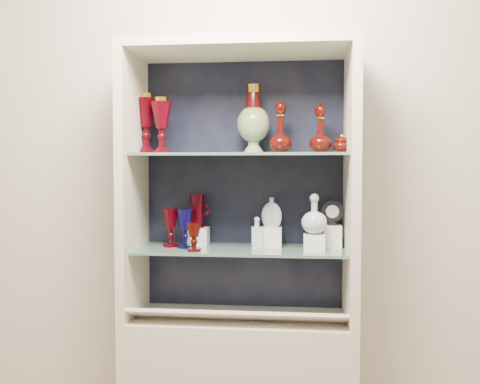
# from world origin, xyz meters

# --- Properties ---
(wall_back) EXTENTS (3.50, 0.02, 2.80)m
(wall_back) POSITION_xyz_m (0.00, 1.75, 1.40)
(wall_back) COLOR beige
(wall_back) RESTS_ON ground
(cabinet_back_panel) EXTENTS (0.98, 0.02, 1.15)m
(cabinet_back_panel) POSITION_xyz_m (0.00, 1.72, 1.32)
(cabinet_back_panel) COLOR black
(cabinet_back_panel) RESTS_ON cabinet_base
(cabinet_side_left) EXTENTS (0.04, 0.40, 1.15)m
(cabinet_side_left) POSITION_xyz_m (-0.48, 1.53, 1.32)
(cabinet_side_left) COLOR beige
(cabinet_side_left) RESTS_ON cabinet_base
(cabinet_side_right) EXTENTS (0.04, 0.40, 1.15)m
(cabinet_side_right) POSITION_xyz_m (0.48, 1.53, 1.32)
(cabinet_side_right) COLOR beige
(cabinet_side_right) RESTS_ON cabinet_base
(cabinet_top_cap) EXTENTS (1.00, 0.40, 0.04)m
(cabinet_top_cap) POSITION_xyz_m (0.00, 1.53, 1.92)
(cabinet_top_cap) COLOR beige
(cabinet_top_cap) RESTS_ON cabinet_side_left
(shelf_lower) EXTENTS (0.92, 0.34, 0.01)m
(shelf_lower) POSITION_xyz_m (0.00, 1.55, 1.04)
(shelf_lower) COLOR slate
(shelf_lower) RESTS_ON cabinet_side_left
(shelf_upper) EXTENTS (0.92, 0.34, 0.01)m
(shelf_upper) POSITION_xyz_m (0.00, 1.55, 1.46)
(shelf_upper) COLOR slate
(shelf_upper) RESTS_ON cabinet_side_left
(label_ledge) EXTENTS (0.92, 0.17, 0.09)m
(label_ledge) POSITION_xyz_m (0.00, 1.42, 0.78)
(label_ledge) COLOR beige
(label_ledge) RESTS_ON cabinet_base
(label_card_0) EXTENTS (0.10, 0.06, 0.03)m
(label_card_0) POSITION_xyz_m (-0.25, 1.42, 0.80)
(label_card_0) COLOR white
(label_card_0) RESTS_ON label_ledge
(label_card_1) EXTENTS (0.10, 0.06, 0.03)m
(label_card_1) POSITION_xyz_m (0.04, 1.42, 0.80)
(label_card_1) COLOR white
(label_card_1) RESTS_ON label_ledge
(pedestal_lamp_left) EXTENTS (0.12, 0.12, 0.27)m
(pedestal_lamp_left) POSITION_xyz_m (-0.44, 1.60, 1.61)
(pedestal_lamp_left) COLOR #3F0008
(pedestal_lamp_left) RESTS_ON shelf_upper
(pedestal_lamp_right) EXTENTS (0.12, 0.12, 0.25)m
(pedestal_lamp_right) POSITION_xyz_m (-0.35, 1.55, 1.59)
(pedestal_lamp_right) COLOR #3F0008
(pedestal_lamp_right) RESTS_ON shelf_upper
(enamel_urn) EXTENTS (0.17, 0.17, 0.31)m
(enamel_urn) POSITION_xyz_m (0.05, 1.62, 1.62)
(enamel_urn) COLOR #0C4615
(enamel_urn) RESTS_ON shelf_upper
(ruby_decanter_a) EXTENTS (0.11, 0.11, 0.26)m
(ruby_decanter_a) POSITION_xyz_m (0.17, 1.57, 1.60)
(ruby_decanter_a) COLOR #420B06
(ruby_decanter_a) RESTS_ON shelf_upper
(ruby_decanter_b) EXTENTS (0.12, 0.12, 0.23)m
(ruby_decanter_b) POSITION_xyz_m (0.35, 1.58, 1.58)
(ruby_decanter_b) COLOR #420B06
(ruby_decanter_b) RESTS_ON shelf_upper
(lidded_bowl) EXTENTS (0.10, 0.10, 0.08)m
(lidded_bowl) POSITION_xyz_m (0.44, 1.57, 1.51)
(lidded_bowl) COLOR #420B06
(lidded_bowl) RESTS_ON shelf_upper
(cobalt_goblet) EXTENTS (0.09, 0.09, 0.17)m
(cobalt_goblet) POSITION_xyz_m (-0.25, 1.53, 1.14)
(cobalt_goblet) COLOR #0B083B
(cobalt_goblet) RESTS_ON shelf_lower
(ruby_goblet_tall) EXTENTS (0.08, 0.08, 0.17)m
(ruby_goblet_tall) POSITION_xyz_m (-0.32, 1.56, 1.14)
(ruby_goblet_tall) COLOR #3F0008
(ruby_goblet_tall) RESTS_ON shelf_lower
(ruby_goblet_small) EXTENTS (0.08, 0.08, 0.12)m
(ruby_goblet_small) POSITION_xyz_m (-0.19, 1.44, 1.11)
(ruby_goblet_small) COLOR #420B06
(ruby_goblet_small) RESTS_ON shelf_lower
(riser_ruby_pitcher) EXTENTS (0.10, 0.10, 0.08)m
(riser_ruby_pitcher) POSITION_xyz_m (-0.21, 1.63, 1.09)
(riser_ruby_pitcher) COLOR silver
(riser_ruby_pitcher) RESTS_ON shelf_lower
(ruby_pitcher) EXTENTS (0.14, 0.11, 0.16)m
(ruby_pitcher) POSITION_xyz_m (-0.21, 1.63, 1.21)
(ruby_pitcher) COLOR #3F0008
(ruby_pitcher) RESTS_ON riser_ruby_pitcher
(clear_square_bottle) EXTENTS (0.06, 0.06, 0.14)m
(clear_square_bottle) POSITION_xyz_m (0.07, 1.55, 1.12)
(clear_square_bottle) COLOR #ADB7C7
(clear_square_bottle) RESTS_ON shelf_lower
(riser_flat_flask) EXTENTS (0.09, 0.09, 0.09)m
(riser_flat_flask) POSITION_xyz_m (0.14, 1.60, 1.09)
(riser_flat_flask) COLOR silver
(riser_flat_flask) RESTS_ON shelf_lower
(flat_flask) EXTENTS (0.11, 0.07, 0.14)m
(flat_flask) POSITION_xyz_m (0.14, 1.60, 1.21)
(flat_flask) COLOR #A8B2BB
(flat_flask) RESTS_ON riser_flat_flask
(riser_clear_round_decanter) EXTENTS (0.09, 0.09, 0.07)m
(riser_clear_round_decanter) POSITION_xyz_m (0.32, 1.52, 1.08)
(riser_clear_round_decanter) COLOR silver
(riser_clear_round_decanter) RESTS_ON shelf_lower
(clear_round_decanter) EXTENTS (0.14, 0.14, 0.17)m
(clear_round_decanter) POSITION_xyz_m (0.32, 1.52, 1.20)
(clear_round_decanter) COLOR #ADB7C7
(clear_round_decanter) RESTS_ON riser_clear_round_decanter
(riser_cameo_medallion) EXTENTS (0.08, 0.08, 0.10)m
(riser_cameo_medallion) POSITION_xyz_m (0.41, 1.61, 1.10)
(riser_cameo_medallion) COLOR silver
(riser_cameo_medallion) RESTS_ON shelf_lower
(cameo_medallion) EXTENTS (0.10, 0.04, 0.11)m
(cameo_medallion) POSITION_xyz_m (0.41, 1.61, 1.21)
(cameo_medallion) COLOR black
(cameo_medallion) RESTS_ON riser_cameo_medallion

